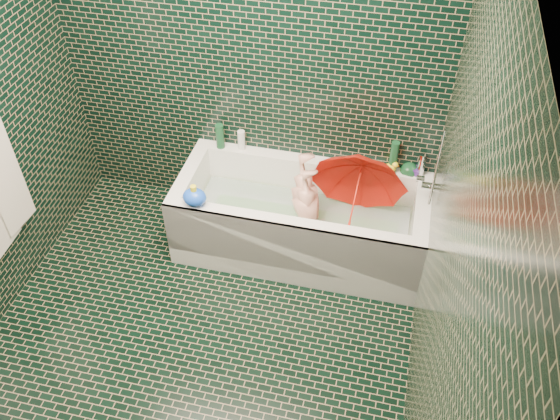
% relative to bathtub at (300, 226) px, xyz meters
% --- Properties ---
extents(floor, '(2.80, 2.80, 0.00)m').
position_rel_bathtub_xyz_m(floor, '(-0.45, -1.01, -0.21)').
color(floor, black).
rests_on(floor, ground).
extents(wall_back, '(2.80, 0.00, 2.80)m').
position_rel_bathtub_xyz_m(wall_back, '(-0.45, 0.39, 1.04)').
color(wall_back, black).
rests_on(wall_back, floor).
extents(wall_right, '(0.00, 2.80, 2.80)m').
position_rel_bathtub_xyz_m(wall_right, '(0.85, -1.01, 1.04)').
color(wall_right, black).
rests_on(wall_right, floor).
extents(bathtub, '(1.70, 0.75, 0.55)m').
position_rel_bathtub_xyz_m(bathtub, '(0.00, 0.00, 0.00)').
color(bathtub, white).
rests_on(bathtub, floor).
extents(bath_mat, '(1.35, 0.47, 0.01)m').
position_rel_bathtub_xyz_m(bath_mat, '(0.00, 0.02, -0.06)').
color(bath_mat, '#4FCA28').
rests_on(bath_mat, bathtub).
extents(water, '(1.48, 0.53, 0.00)m').
position_rel_bathtub_xyz_m(water, '(0.00, 0.02, 0.09)').
color(water, silver).
rests_on(water, bathtub).
extents(faucet, '(0.18, 0.19, 0.55)m').
position_rel_bathtub_xyz_m(faucet, '(0.81, 0.01, 0.56)').
color(faucet, silver).
rests_on(faucet, wall_right).
extents(child, '(1.00, 0.56, 0.28)m').
position_rel_bathtub_xyz_m(child, '(0.06, 0.01, 0.10)').
color(child, tan).
rests_on(child, bathtub).
extents(umbrella, '(0.81, 0.85, 0.93)m').
position_rel_bathtub_xyz_m(umbrella, '(0.36, 0.01, 0.35)').
color(umbrella, red).
rests_on(umbrella, bathtub).
extents(soap_bottle_a, '(0.09, 0.09, 0.24)m').
position_rel_bathtub_xyz_m(soap_bottle_a, '(0.69, 0.32, 0.34)').
color(soap_bottle_a, white).
rests_on(soap_bottle_a, bathtub).
extents(soap_bottle_b, '(0.11, 0.11, 0.19)m').
position_rel_bathtub_xyz_m(soap_bottle_b, '(0.70, 0.33, 0.34)').
color(soap_bottle_b, '#3F1F76').
rests_on(soap_bottle_b, bathtub).
extents(soap_bottle_c, '(0.15, 0.15, 0.17)m').
position_rel_bathtub_xyz_m(soap_bottle_c, '(0.67, 0.31, 0.34)').
color(soap_bottle_c, '#134424').
rests_on(soap_bottle_c, bathtub).
extents(bottle_right_tall, '(0.07, 0.07, 0.24)m').
position_rel_bathtub_xyz_m(bottle_right_tall, '(0.56, 0.35, 0.46)').
color(bottle_right_tall, '#134424').
rests_on(bottle_right_tall, bathtub).
extents(bottle_right_pump, '(0.05, 0.05, 0.17)m').
position_rel_bathtub_xyz_m(bottle_right_pump, '(0.75, 0.35, 0.42)').
color(bottle_right_pump, silver).
rests_on(bottle_right_pump, bathtub).
extents(bottle_left_tall, '(0.07, 0.07, 0.19)m').
position_rel_bathtub_xyz_m(bottle_left_tall, '(-0.66, 0.33, 0.43)').
color(bottle_left_tall, '#134424').
rests_on(bottle_left_tall, bathtub).
extents(bottle_left_short, '(0.06, 0.06, 0.15)m').
position_rel_bathtub_xyz_m(bottle_left_short, '(-0.51, 0.35, 0.41)').
color(bottle_left_short, white).
rests_on(bottle_left_short, bathtub).
extents(rubber_duck, '(0.11, 0.09, 0.09)m').
position_rel_bathtub_xyz_m(rubber_duck, '(0.56, 0.33, 0.38)').
color(rubber_duck, yellow).
rests_on(rubber_duck, bathtub).
extents(bath_toy, '(0.16, 0.13, 0.15)m').
position_rel_bathtub_xyz_m(bath_toy, '(-0.64, -0.30, 0.41)').
color(bath_toy, blue).
rests_on(bath_toy, bathtub).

